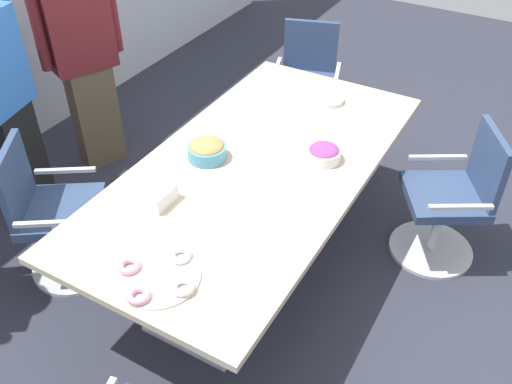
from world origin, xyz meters
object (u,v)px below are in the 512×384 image
office_chair_2 (306,87)px  person_standing_2 (84,58)px  conference_table (256,182)px  snack_bowl_candy_mix (324,153)px  plate_stack (329,100)px  napkin_pile (155,195)px  snack_bowl_cookies (207,150)px  office_chair_1 (451,203)px  person_standing_1 (0,99)px  donut_platter (158,276)px  office_chair_3 (54,218)px

office_chair_2 → person_standing_2: (-1.20, 1.21, 0.46)m
conference_table → snack_bowl_candy_mix: (0.23, -0.31, 0.17)m
plate_stack → napkin_pile: bearing=165.8°
snack_bowl_cookies → napkin_pile: (-0.46, 0.02, -0.01)m
conference_table → snack_bowl_cookies: bearing=106.6°
snack_bowl_candy_mix → plate_stack: size_ratio=0.99×
office_chair_1 → office_chair_2: bearing=27.1°
office_chair_2 → snack_bowl_candy_mix: bearing=100.7°
person_standing_1 → plate_stack: size_ratio=8.44×
office_chair_2 → snack_bowl_cookies: (-1.66, -0.14, 0.40)m
donut_platter → snack_bowl_cookies: bearing=20.2°
snack_bowl_candy_mix → conference_table: bearing=126.7°
office_chair_3 → snack_bowl_cookies: bearing=94.6°
office_chair_2 → snack_bowl_candy_mix: (-1.34, -0.73, 0.39)m
office_chair_3 → person_standing_1: 0.88m
office_chair_1 → plate_stack: 1.04m
office_chair_2 → person_standing_1: 2.33m
person_standing_1 → person_standing_2: (0.71, -0.05, 0.00)m
office_chair_1 → person_standing_2: bearing=65.7°
conference_table → office_chair_1: (0.66, -1.02, -0.22)m
office_chair_2 → conference_table: bearing=86.9°
person_standing_1 → snack_bowl_candy_mix: person_standing_1 is taller
office_chair_3 → person_standing_2: (1.04, 0.62, 0.46)m
person_standing_1 → snack_bowl_cookies: size_ratio=7.47×
person_standing_2 → office_chair_1: bearing=120.3°
person_standing_1 → snack_bowl_cookies: person_standing_1 is taller
conference_table → office_chair_3: bearing=123.2°
person_standing_1 → plate_stack: (1.20, -1.75, -0.10)m
office_chair_2 → person_standing_1: size_ratio=0.54×
snack_bowl_cookies → plate_stack: bearing=-19.8°
conference_table → person_standing_2: (0.38, 1.63, 0.24)m
person_standing_1 → office_chair_2: bearing=133.1°
office_chair_1 → snack_bowl_cookies: office_chair_1 is taller
conference_table → person_standing_1: person_standing_1 is taller
snack_bowl_candy_mix → napkin_pile: size_ratio=1.11×
person_standing_1 → donut_platter: (-0.65, -1.74, -0.10)m
person_standing_2 → person_standing_1: bearing=20.2°
office_chair_3 → donut_platter: bearing=40.0°
plate_stack → donut_platter: bearing=179.6°
person_standing_1 → person_standing_2: person_standing_2 is taller
conference_table → snack_bowl_candy_mix: 0.43m
snack_bowl_candy_mix → donut_platter: (-1.21, 0.26, -0.03)m
person_standing_1 → person_standing_2: 0.71m
office_chair_3 → snack_bowl_cookies: office_chair_3 is taller
conference_table → snack_bowl_candy_mix: snack_bowl_candy_mix is taller
person_standing_1 → napkin_pile: person_standing_1 is taller
person_standing_1 → plate_stack: person_standing_1 is taller
office_chair_2 → snack_bowl_cookies: office_chair_2 is taller
conference_table → office_chair_2: bearing=15.0°
office_chair_2 → office_chair_3: bearing=57.1°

